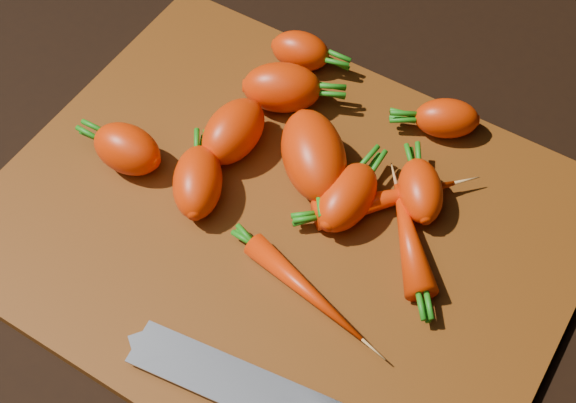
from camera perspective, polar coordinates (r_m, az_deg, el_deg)
The scene contains 14 objects.
ground at distance 0.72m, azimuth -0.42°, elevation -2.13°, with size 2.00×2.00×0.01m, color black.
cutting_board at distance 0.71m, azimuth -0.42°, elevation -1.66°, with size 0.50×0.40×0.01m, color #582C0C.
carrot_0 at distance 0.77m, azimuth -0.42°, elevation 8.10°, with size 0.07×0.05×0.05m, color #EA3306.
carrot_1 at distance 0.74m, azimuth -11.37°, elevation 3.68°, with size 0.07×0.04×0.04m, color #EA3306.
carrot_2 at distance 0.71m, azimuth 1.84°, elevation 3.30°, with size 0.10×0.06×0.06m, color #EA3306.
carrot_3 at distance 0.69m, azimuth 4.22°, elevation 0.31°, with size 0.07×0.04×0.04m, color #EA3306.
carrot_4 at distance 0.77m, azimuth 11.21°, elevation 5.82°, with size 0.06×0.04×0.04m, color #EA3306.
carrot_5 at distance 0.81m, azimuth 0.89°, elevation 10.67°, with size 0.06×0.04×0.04m, color #EA3306.
carrot_6 at distance 0.71m, azimuth 9.40°, elevation 0.76°, with size 0.07×0.04×0.04m, color #EA3306.
carrot_7 at distance 0.71m, azimuth 6.94°, elevation 0.16°, with size 0.13×0.03×0.03m, color #EA3306.
carrot_8 at distance 0.66m, azimuth 1.26°, elevation -6.29°, with size 0.12×0.02×0.02m, color #EA3306.
carrot_9 at distance 0.69m, azimuth 8.56°, elevation -2.51°, with size 0.11×0.03×0.03m, color #EA3306.
carrot_10 at distance 0.74m, azimuth -3.90°, elevation 5.00°, with size 0.07×0.05×0.05m, color #EA3306.
carrot_11 at distance 0.71m, azimuth -6.44°, elevation 1.39°, with size 0.07×0.04×0.04m, color #EA3306.
Camera 1 is at (0.21, -0.32, 0.60)m, focal length 50.00 mm.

